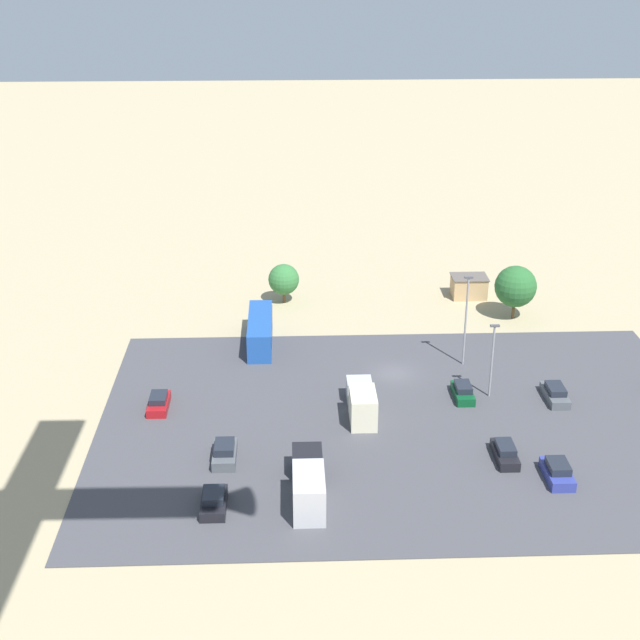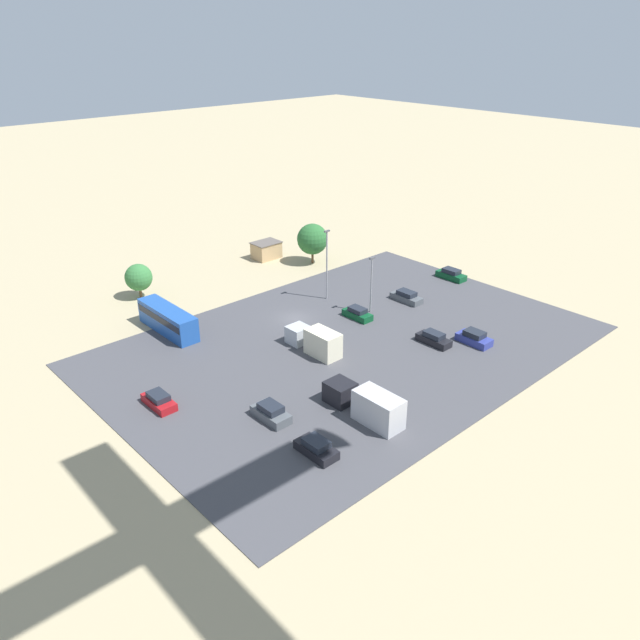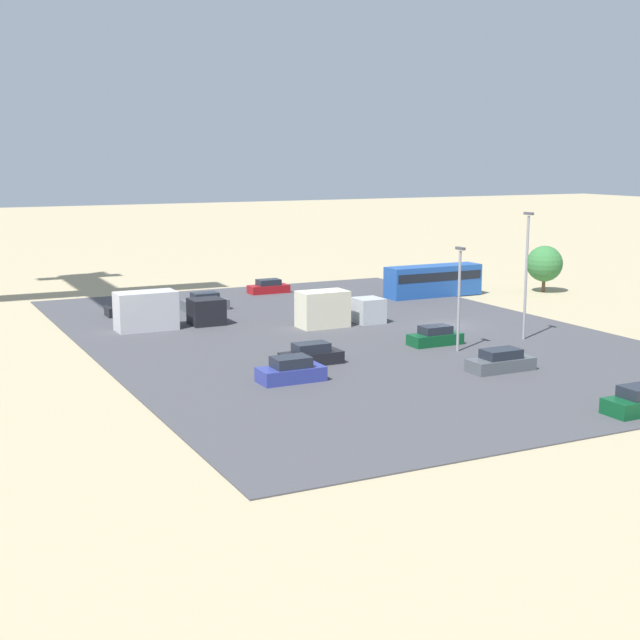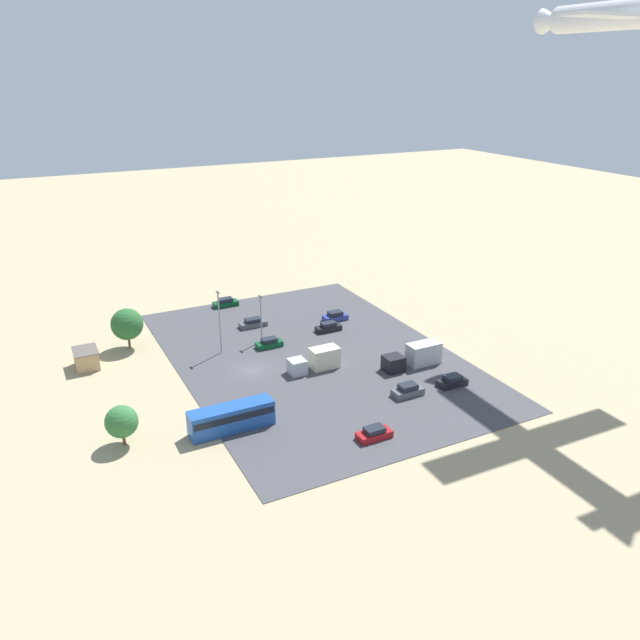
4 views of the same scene
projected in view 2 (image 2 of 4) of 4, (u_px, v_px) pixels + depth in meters
ground_plane at (295, 319)px, 80.87m from camera, size 400.00×400.00×0.00m
parking_lot_surface at (349, 345)px, 74.25m from camera, size 56.95×39.17×0.08m
shed_building at (266, 250)px, 101.26m from camera, size 4.41×3.36×2.72m
bus at (168, 319)px, 76.78m from camera, size 2.60×10.24×3.12m
parked_car_0 at (434, 339)px, 74.24m from camera, size 1.72×4.30×1.49m
parked_car_1 at (271, 413)px, 60.05m from camera, size 1.97×4.19×1.62m
parked_car_2 at (406, 297)px, 85.64m from camera, size 1.85×4.55×1.47m
parked_car_3 at (316, 448)px, 55.16m from camera, size 1.97×4.07×1.49m
parked_car_4 at (357, 314)px, 80.72m from camera, size 1.74×4.10×1.46m
parked_car_5 at (451, 275)px, 93.18m from camera, size 1.89×4.49×1.53m
parked_car_6 at (159, 401)px, 62.12m from camera, size 1.85×4.18×1.43m
parked_car_7 at (474, 338)px, 74.32m from camera, size 1.98×4.19×1.59m
parked_truck_0 at (316, 341)px, 72.09m from camera, size 2.40×7.56×3.03m
parked_truck_1 at (367, 404)px, 59.98m from camera, size 2.50×9.00×3.16m
tree_near_shed at (312, 239)px, 98.04m from camera, size 4.87×4.87×6.42m
tree_apron_mid at (139, 277)px, 85.90m from camera, size 3.76×3.76×4.90m
light_pole_lot_centre at (371, 282)px, 80.90m from camera, size 0.90×0.28×7.62m
light_pole_lot_edge at (327, 262)px, 84.37m from camera, size 0.90×0.28×9.84m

